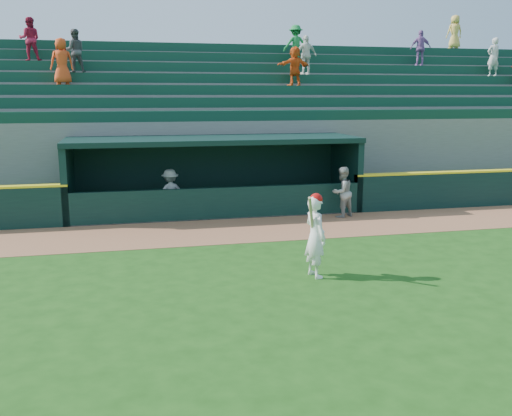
% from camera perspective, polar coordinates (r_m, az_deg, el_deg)
% --- Properties ---
extents(ground, '(120.00, 120.00, 0.00)m').
position_cam_1_polar(ground, '(11.72, 1.78, -7.74)').
color(ground, '#1B4812').
rests_on(ground, ground).
extents(warning_track, '(40.00, 3.00, 0.01)m').
position_cam_1_polar(warning_track, '(16.32, -2.61, -2.26)').
color(warning_track, '#925B3A').
rests_on(warning_track, ground).
extents(dugout_player_front, '(0.96, 0.87, 1.60)m').
position_cam_1_polar(dugout_player_front, '(18.18, 8.60, 1.58)').
color(dugout_player_front, '#9B9B96').
rests_on(dugout_player_front, ground).
extents(dugout_player_inside, '(1.09, 0.79, 1.51)m').
position_cam_1_polar(dugout_player_inside, '(18.31, -8.56, 1.50)').
color(dugout_player_inside, '#AAAAA5').
rests_on(dugout_player_inside, ground).
extents(dugout, '(9.40, 2.80, 2.46)m').
position_cam_1_polar(dugout, '(19.09, -4.34, 3.82)').
color(dugout, slate).
rests_on(dugout, ground).
extents(stands, '(34.50, 6.25, 7.52)m').
position_cam_1_polar(stands, '(23.50, -6.06, 7.74)').
color(stands, slate).
rests_on(stands, ground).
extents(batter_at_plate, '(0.60, 0.81, 1.82)m').
position_cam_1_polar(batter_at_plate, '(12.10, 5.95, -2.71)').
color(batter_at_plate, white).
rests_on(batter_at_plate, ground).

